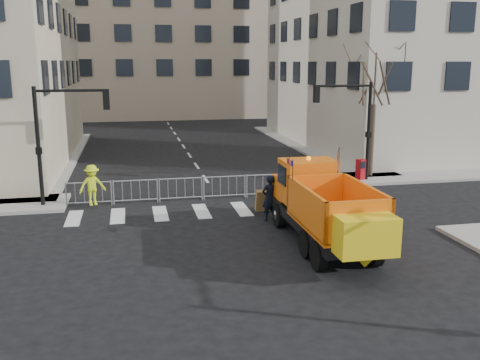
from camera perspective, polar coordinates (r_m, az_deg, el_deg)
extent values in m
plane|color=black|center=(18.62, 1.57, -7.68)|extent=(120.00, 120.00, 0.00)
cube|color=gray|center=(26.59, -2.64, -1.32)|extent=(64.00, 5.00, 0.15)
cube|color=tan|center=(69.35, -8.74, 16.98)|extent=(30.00, 18.00, 24.00)
cylinder|color=black|center=(25.10, -20.69, 3.16)|extent=(0.18, 0.18, 5.40)
cylinder|color=black|center=(29.56, 13.54, 4.92)|extent=(0.18, 0.18, 5.40)
cube|color=black|center=(19.33, 8.75, -4.44)|extent=(2.06, 6.38, 0.40)
cylinder|color=black|center=(21.25, 4.23, -3.76)|extent=(0.31, 0.97, 0.97)
cylinder|color=black|center=(21.81, 8.94, -3.45)|extent=(0.31, 0.97, 0.97)
cylinder|color=black|center=(18.11, 7.19, -6.74)|extent=(0.31, 0.97, 0.97)
cylinder|color=black|center=(18.77, 12.60, -6.25)|extent=(0.31, 0.97, 0.97)
cylinder|color=black|center=(17.09, 8.42, -7.96)|extent=(0.31, 0.97, 0.97)
cylinder|color=black|center=(17.78, 14.11, -7.39)|extent=(0.31, 0.97, 0.97)
cube|color=#E25F0C|center=(21.75, 6.25, -0.76)|extent=(1.86, 1.42, 0.88)
cube|color=#E25F0C|center=(20.57, 7.25, -0.04)|extent=(2.04, 1.42, 1.59)
cylinder|color=silver|center=(20.22, 10.37, 0.53)|extent=(0.12, 0.12, 2.12)
cube|color=#E25F0C|center=(17.97, 10.20, -2.71)|extent=(2.23, 3.90, 1.46)
cube|color=yellow|center=(15.94, 13.31, -5.82)|extent=(1.77, 0.89, 1.15)
cube|color=brown|center=(23.36, 5.08, -2.05)|extent=(2.83, 0.52, 0.99)
imported|color=black|center=(21.98, 3.16, -1.92)|extent=(0.80, 0.65, 1.91)
imported|color=black|center=(23.07, 6.87, -1.30)|extent=(1.17, 1.11, 1.91)
imported|color=black|center=(23.17, 8.06, -1.49)|extent=(1.04, 1.01, 1.74)
imported|color=#CDE71B|center=(24.63, -15.49, -0.53)|extent=(1.34, 1.03, 1.83)
cube|color=#9F0C13|center=(29.82, 12.78, 1.12)|extent=(0.56, 0.53, 1.10)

